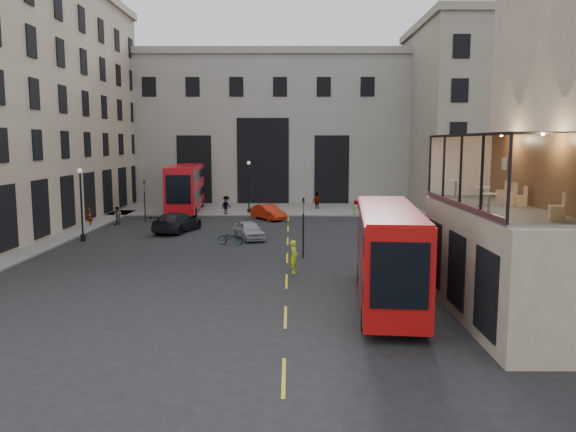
{
  "coord_description": "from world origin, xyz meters",
  "views": [
    {
      "loc": [
        -1.79,
        -22.43,
        7.15
      ],
      "look_at": [
        -1.94,
        9.33,
        3.0
      ],
      "focal_mm": 35.0,
      "sensor_mm": 36.0,
      "label": 1
    }
  ],
  "objects_px": {
    "bus_near": "(388,250)",
    "car_b": "(268,212)",
    "bus_far": "(186,186)",
    "pedestrian_a": "(118,216)",
    "pedestrian_e": "(90,216)",
    "cafe_chair_c": "(509,199)",
    "street_lamp_a": "(82,209)",
    "traffic_light_near": "(303,220)",
    "traffic_light_far": "(145,195)",
    "pedestrian_b": "(226,206)",
    "pedestrian_d": "(356,208)",
    "cyclist": "(294,257)",
    "cafe_chair_d": "(502,194)",
    "cafe_chair_b": "(521,200)",
    "cafe_table_far": "(456,186)",
    "cafe_chair_a": "(557,212)",
    "bicycle": "(231,238)",
    "street_lamp_b": "(249,190)",
    "car_c": "(177,222)",
    "cafe_table_mid": "(483,193)",
    "car_a": "(249,230)",
    "cafe_table_near": "(489,200)",
    "pedestrian_c": "(317,201)"
  },
  "relations": [
    {
      "from": "traffic_light_near",
      "to": "cafe_chair_b",
      "type": "height_order",
      "value": "cafe_chair_b"
    },
    {
      "from": "traffic_light_near",
      "to": "pedestrian_a",
      "type": "bearing_deg",
      "value": 138.52
    },
    {
      "from": "car_b",
      "to": "cafe_chair_d",
      "type": "bearing_deg",
      "value": -101.0
    },
    {
      "from": "street_lamp_a",
      "to": "pedestrian_b",
      "type": "bearing_deg",
      "value": 59.17
    },
    {
      "from": "pedestrian_d",
      "to": "cafe_chair_c",
      "type": "relative_size",
      "value": 1.64
    },
    {
      "from": "car_c",
      "to": "pedestrian_e",
      "type": "xyz_separation_m",
      "value": [
        -8.06,
        2.73,
        0.11
      ]
    },
    {
      "from": "cyclist",
      "to": "cafe_chair_a",
      "type": "bearing_deg",
      "value": -137.74
    },
    {
      "from": "bus_far",
      "to": "cafe_table_mid",
      "type": "height_order",
      "value": "cafe_table_mid"
    },
    {
      "from": "traffic_light_far",
      "to": "pedestrian_b",
      "type": "height_order",
      "value": "traffic_light_far"
    },
    {
      "from": "pedestrian_b",
      "to": "street_lamp_b",
      "type": "bearing_deg",
      "value": -26.76
    },
    {
      "from": "pedestrian_b",
      "to": "pedestrian_a",
      "type": "bearing_deg",
      "value": 161.91
    },
    {
      "from": "cafe_chair_a",
      "to": "cafe_chair_c",
      "type": "distance_m",
      "value": 4.34
    },
    {
      "from": "bus_near",
      "to": "pedestrian_b",
      "type": "relative_size",
      "value": 5.75
    },
    {
      "from": "pedestrian_e",
      "to": "cafe_chair_c",
      "type": "distance_m",
      "value": 36.14
    },
    {
      "from": "car_b",
      "to": "bicycle",
      "type": "height_order",
      "value": "car_b"
    },
    {
      "from": "traffic_light_far",
      "to": "cafe_table_far",
      "type": "bearing_deg",
      "value": -49.11
    },
    {
      "from": "bicycle",
      "to": "cafe_chair_a",
      "type": "xyz_separation_m",
      "value": [
        13.08,
        -20.43,
        4.38
      ]
    },
    {
      "from": "car_b",
      "to": "cafe_chair_b",
      "type": "height_order",
      "value": "cafe_chair_b"
    },
    {
      "from": "cyclist",
      "to": "street_lamp_b",
      "type": "bearing_deg",
      "value": 15.88
    },
    {
      "from": "car_c",
      "to": "cafe_chair_a",
      "type": "height_order",
      "value": "cafe_chair_a"
    },
    {
      "from": "pedestrian_a",
      "to": "traffic_light_far",
      "type": "bearing_deg",
      "value": 64.3
    },
    {
      "from": "traffic_light_near",
      "to": "cafe_chair_a",
      "type": "relative_size",
      "value": 4.14
    },
    {
      "from": "pedestrian_d",
      "to": "cyclist",
      "type": "bearing_deg",
      "value": 121.8
    },
    {
      "from": "traffic_light_near",
      "to": "cafe_chair_d",
      "type": "distance_m",
      "value": 13.05
    },
    {
      "from": "bus_far",
      "to": "pedestrian_a",
      "type": "xyz_separation_m",
      "value": [
        -4.35,
        -8.96,
        -1.94
      ]
    },
    {
      "from": "traffic_light_near",
      "to": "bus_far",
      "type": "bearing_deg",
      "value": 116.64
    },
    {
      "from": "cafe_chair_a",
      "to": "pedestrian_b",
      "type": "bearing_deg",
      "value": 112.53
    },
    {
      "from": "cafe_chair_b",
      "to": "cafe_table_mid",
      "type": "bearing_deg",
      "value": 172.03
    },
    {
      "from": "cafe_table_mid",
      "to": "pedestrian_e",
      "type": "bearing_deg",
      "value": 135.34
    },
    {
      "from": "street_lamp_a",
      "to": "car_a",
      "type": "relative_size",
      "value": 1.32
    },
    {
      "from": "pedestrian_e",
      "to": "car_b",
      "type": "bearing_deg",
      "value": 82.58
    },
    {
      "from": "traffic_light_near",
      "to": "cafe_chair_c",
      "type": "xyz_separation_m",
      "value": [
        8.15,
        -11.58,
        2.46
      ]
    },
    {
      "from": "car_c",
      "to": "cafe_table_mid",
      "type": "distance_m",
      "value": 28.11
    },
    {
      "from": "street_lamp_a",
      "to": "cafe_chair_d",
      "type": "relative_size",
      "value": 6.14
    },
    {
      "from": "cafe_table_near",
      "to": "cafe_chair_b",
      "type": "bearing_deg",
      "value": 47.33
    },
    {
      "from": "bicycle",
      "to": "pedestrian_c",
      "type": "relative_size",
      "value": 0.99
    },
    {
      "from": "street_lamp_a",
      "to": "street_lamp_b",
      "type": "xyz_separation_m",
      "value": [
        11.0,
        16.0,
        0.0
      ]
    },
    {
      "from": "traffic_light_near",
      "to": "pedestrian_c",
      "type": "distance_m",
      "value": 25.25
    },
    {
      "from": "bus_far",
      "to": "cafe_chair_d",
      "type": "bearing_deg",
      "value": -58.1
    },
    {
      "from": "traffic_light_near",
      "to": "cafe_chair_a",
      "type": "distance_m",
      "value": 18.01
    },
    {
      "from": "pedestrian_c",
      "to": "cafe_chair_c",
      "type": "height_order",
      "value": "cafe_chair_c"
    },
    {
      "from": "bus_near",
      "to": "cafe_chair_d",
      "type": "relative_size",
      "value": 12.74
    },
    {
      "from": "bus_near",
      "to": "car_b",
      "type": "relative_size",
      "value": 2.61
    },
    {
      "from": "car_c",
      "to": "pedestrian_c",
      "type": "distance_m",
      "value": 19.05
    },
    {
      "from": "street_lamp_a",
      "to": "car_b",
      "type": "distance_m",
      "value": 17.62
    },
    {
      "from": "street_lamp_b",
      "to": "car_b",
      "type": "distance_m",
      "value": 5.13
    },
    {
      "from": "street_lamp_a",
      "to": "cafe_chair_a",
      "type": "bearing_deg",
      "value": -42.32
    },
    {
      "from": "street_lamp_b",
      "to": "cyclist",
      "type": "xyz_separation_m",
      "value": [
        4.4,
        -25.99,
        -1.49
      ]
    },
    {
      "from": "street_lamp_a",
      "to": "pedestrian_d",
      "type": "relative_size",
      "value": 3.41
    },
    {
      "from": "car_b",
      "to": "street_lamp_a",
      "type": "bearing_deg",
      "value": -172.47
    }
  ]
}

